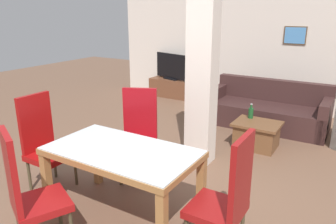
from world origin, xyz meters
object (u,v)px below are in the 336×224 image
(dining_chair_far_left, at_px, (139,133))
(coffee_table, at_px, (256,135))
(dining_chair_head_left, at_px, (44,141))
(sofa, at_px, (267,111))
(dining_chair_near_left, at_px, (28,191))
(tv_screen, at_px, (172,67))
(dining_table, at_px, (122,164))
(tv_stand, at_px, (172,88))
(dining_chair_head_right, at_px, (227,196))
(bottle, at_px, (251,113))

(dining_chair_far_left, height_order, coffee_table, dining_chair_far_left)
(dining_chair_head_left, xyz_separation_m, coffee_table, (1.86, 2.52, -0.38))
(dining_chair_far_left, height_order, sofa, dining_chair_far_left)
(dining_chair_far_left, relative_size, dining_chair_near_left, 1.00)
(dining_chair_head_left, relative_size, sofa, 0.54)
(coffee_table, bearing_deg, tv_screen, 143.71)
(dining_table, bearing_deg, tv_screen, 114.84)
(sofa, height_order, tv_screen, tv_screen)
(dining_chair_near_left, height_order, tv_screen, dining_chair_near_left)
(dining_chair_near_left, relative_size, tv_screen, 1.14)
(dining_table, distance_m, dining_chair_near_left, 0.91)
(dining_chair_head_left, distance_m, dining_chair_near_left, 1.15)
(tv_stand, bearing_deg, dining_chair_head_right, -54.53)
(dining_table, bearing_deg, dining_chair_head_left, 180.00)
(dining_chair_far_left, xyz_separation_m, coffee_table, (1.04, 1.70, -0.38))
(bottle, bearing_deg, dining_table, -100.36)
(tv_stand, bearing_deg, tv_screen, 0.00)
(dining_chair_head_right, distance_m, tv_screen, 5.58)
(dining_chair_head_right, height_order, tv_screen, dining_chair_head_right)
(dining_chair_head_left, bearing_deg, dining_chair_far_left, 135.20)
(dining_chair_head_right, xyz_separation_m, bottle, (-0.64, 2.68, -0.09))
(coffee_table, height_order, tv_stand, tv_stand)
(dining_chair_near_left, relative_size, sofa, 0.54)
(dining_chair_near_left, xyz_separation_m, coffee_table, (1.04, 3.34, -0.38))
(dining_chair_head_right, xyz_separation_m, dining_chair_near_left, (-1.52, -0.82, 0.00))
(dining_chair_far_left, height_order, tv_stand, dining_chair_far_left)
(dining_chair_head_left, distance_m, bottle, 3.17)
(sofa, xyz_separation_m, tv_stand, (-2.62, 0.92, -0.06))
(tv_stand, bearing_deg, dining_chair_near_left, -72.25)
(bottle, relative_size, tv_stand, 0.22)
(dining_chair_head_right, relative_size, bottle, 4.79)
(dining_chair_far_left, distance_m, tv_screen, 4.10)
(dining_chair_far_left, xyz_separation_m, sofa, (0.91, 2.80, -0.31))
(sofa, xyz_separation_m, coffee_table, (0.14, -1.10, -0.07))
(dining_chair_far_left, relative_size, bottle, 4.79)
(dining_chair_head_right, bearing_deg, bottle, 13.49)
(tv_stand, bearing_deg, coffee_table, -36.29)
(dining_chair_far_left, xyz_separation_m, dining_chair_head_left, (-0.81, -0.82, 0.00))
(dining_chair_far_left, bearing_deg, sofa, -133.20)
(dining_table, bearing_deg, sofa, 81.80)
(dining_table, bearing_deg, dining_chair_near_left, -115.20)
(bottle, bearing_deg, sofa, 88.09)
(coffee_table, bearing_deg, tv_stand, 143.71)
(dining_table, xyz_separation_m, sofa, (0.52, 3.62, -0.31))
(dining_chair_near_left, xyz_separation_m, tv_stand, (-1.72, 5.36, -0.37))
(coffee_table, xyz_separation_m, tv_stand, (-2.76, 2.03, 0.01))
(tv_stand, bearing_deg, dining_chair_head_left, -78.75)
(coffee_table, bearing_deg, dining_chair_head_right, -79.27)
(bottle, height_order, tv_screen, tv_screen)
(dining_chair_head_right, relative_size, sofa, 0.54)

